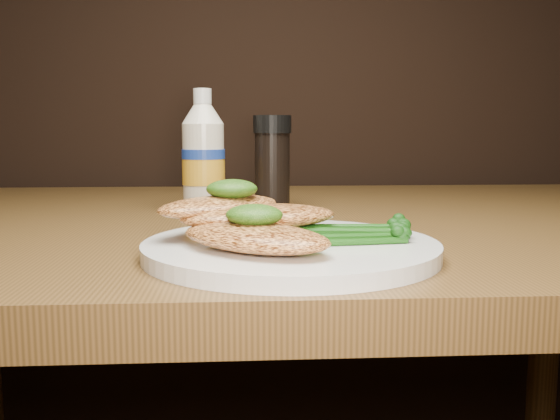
{
  "coord_description": "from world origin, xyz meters",
  "views": [
    {
      "loc": [
        -0.06,
        0.27,
        0.86
      ],
      "look_at": [
        -0.02,
        0.8,
        0.79
      ],
      "focal_mm": 39.03,
      "sensor_mm": 36.0,
      "label": 1
    }
  ],
  "objects": [
    {
      "name": "chicken_front",
      "position": [
        -0.05,
        0.75,
        0.77
      ],
      "size": [
        0.15,
        0.14,
        0.02
      ],
      "primitive_type": "ellipsoid",
      "rotation": [
        0.0,
        0.0,
        -0.69
      ],
      "color": "#F49C4D",
      "rests_on": "plate"
    },
    {
      "name": "pesto_back",
      "position": [
        -0.07,
        0.83,
        0.81
      ],
      "size": [
        0.06,
        0.05,
        0.02
      ],
      "primitive_type": "ellipsoid",
      "rotation": [
        0.0,
        0.0,
        0.26
      ],
      "color": "black",
      "rests_on": "chicken_back"
    },
    {
      "name": "chicken_mid",
      "position": [
        -0.04,
        0.8,
        0.78
      ],
      "size": [
        0.15,
        0.1,
        0.02
      ],
      "primitive_type": "ellipsoid",
      "rotation": [
        0.0,
        0.0,
        0.23
      ],
      "color": "#F49C4D",
      "rests_on": "plate"
    },
    {
      "name": "broccolini_bundle",
      "position": [
        0.04,
        0.79,
        0.77
      ],
      "size": [
        0.13,
        0.1,
        0.02
      ],
      "primitive_type": null,
      "rotation": [
        0.0,
        0.0,
        -0.09
      ],
      "color": "#174B10",
      "rests_on": "plate"
    },
    {
      "name": "pesto_front",
      "position": [
        -0.05,
        0.76,
        0.79
      ],
      "size": [
        0.06,
        0.06,
        0.02
      ],
      "primitive_type": "ellipsoid",
      "rotation": [
        0.0,
        0.0,
        -0.3
      ],
      "color": "black",
      "rests_on": "chicken_front"
    },
    {
      "name": "chicken_back",
      "position": [
        -0.08,
        0.82,
        0.79
      ],
      "size": [
        0.14,
        0.13,
        0.02
      ],
      "primitive_type": "ellipsoid",
      "rotation": [
        0.0,
        0.0,
        0.68
      ],
      "color": "#F49C4D",
      "rests_on": "plate"
    },
    {
      "name": "pepper_grinder",
      "position": [
        -0.01,
        1.12,
        0.81
      ],
      "size": [
        0.06,
        0.06,
        0.13
      ],
      "primitive_type": null,
      "rotation": [
        0.0,
        0.0,
        -0.08
      ],
      "color": "black",
      "rests_on": "dining_table"
    },
    {
      "name": "plate",
      "position": [
        -0.01,
        0.79,
        0.76
      ],
      "size": [
        0.26,
        0.26,
        0.01
      ],
      "primitive_type": "cylinder",
      "color": "white",
      "rests_on": "dining_table"
    },
    {
      "name": "mayo_bottle",
      "position": [
        -0.11,
        1.1,
        0.83
      ],
      "size": [
        0.07,
        0.07,
        0.16
      ],
      "primitive_type": null,
      "rotation": [
        0.0,
        0.0,
        -0.28
      ],
      "color": "beige",
      "rests_on": "dining_table"
    }
  ]
}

